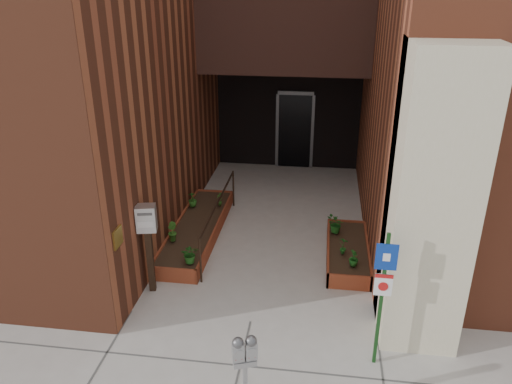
% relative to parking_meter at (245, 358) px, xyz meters
% --- Properties ---
extents(ground, '(80.00, 80.00, 0.00)m').
position_rel_parking_meter_xyz_m(ground, '(-0.23, 1.96, -1.03)').
color(ground, '#9E9991').
rests_on(ground, ground).
extents(planter_left, '(0.90, 3.60, 0.30)m').
position_rel_parking_meter_xyz_m(planter_left, '(-1.78, 4.66, -0.89)').
color(planter_left, maroon).
rests_on(planter_left, ground).
extents(planter_right, '(0.80, 2.20, 0.30)m').
position_rel_parking_meter_xyz_m(planter_right, '(1.37, 4.16, -0.89)').
color(planter_right, maroon).
rests_on(planter_right, ground).
extents(handrail, '(0.04, 3.34, 0.90)m').
position_rel_parking_meter_xyz_m(handrail, '(-1.28, 4.61, -0.28)').
color(handrail, black).
rests_on(handrail, ground).
extents(parking_meter, '(0.31, 0.20, 1.33)m').
position_rel_parking_meter_xyz_m(parking_meter, '(0.00, 0.00, 0.00)').
color(parking_meter, '#9C9C9E').
rests_on(parking_meter, ground).
extents(sign_post, '(0.29, 0.07, 2.10)m').
position_rel_parking_meter_xyz_m(sign_post, '(1.67, 1.29, 0.27)').
color(sign_post, '#163E17').
rests_on(sign_post, ground).
extents(payment_dropbox, '(0.37, 0.31, 1.64)m').
position_rel_parking_meter_xyz_m(payment_dropbox, '(-2.07, 2.60, 0.16)').
color(payment_dropbox, black).
rests_on(payment_dropbox, ground).
extents(shrub_left_a, '(0.39, 0.39, 0.36)m').
position_rel_parking_meter_xyz_m(shrub_left_a, '(-1.51, 3.11, -0.55)').
color(shrub_left_a, '#205C1A').
rests_on(shrub_left_a, planter_left).
extents(shrub_left_b, '(0.29, 0.29, 0.38)m').
position_rel_parking_meter_xyz_m(shrub_left_b, '(-2.08, 3.88, -0.54)').
color(shrub_left_b, '#2C611B').
rests_on(shrub_left_b, planter_left).
extents(shrub_left_c, '(0.22, 0.22, 0.34)m').
position_rel_parking_meter_xyz_m(shrub_left_c, '(-2.08, 5.48, -0.56)').
color(shrub_left_c, '#28631C').
rests_on(shrub_left_c, planter_left).
extents(shrub_left_d, '(0.21, 0.21, 0.32)m').
position_rel_parking_meter_xyz_m(shrub_left_d, '(-1.48, 5.60, -0.57)').
color(shrub_left_d, '#2C611B').
rests_on(shrub_left_d, planter_left).
extents(shrub_right_a, '(0.19, 0.19, 0.31)m').
position_rel_parking_meter_xyz_m(shrub_right_a, '(1.44, 3.42, -0.57)').
color(shrub_right_a, '#185317').
rests_on(shrub_right_a, planter_right).
extents(shrub_right_b, '(0.25, 0.25, 0.35)m').
position_rel_parking_meter_xyz_m(shrub_right_b, '(1.26, 3.81, -0.55)').
color(shrub_right_b, '#1C621C').
rests_on(shrub_right_b, planter_right).
extents(shrub_right_c, '(0.46, 0.46, 0.37)m').
position_rel_parking_meter_xyz_m(shrub_right_c, '(1.12, 4.64, -0.54)').
color(shrub_right_c, '#1B5B1A').
rests_on(shrub_right_c, planter_right).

